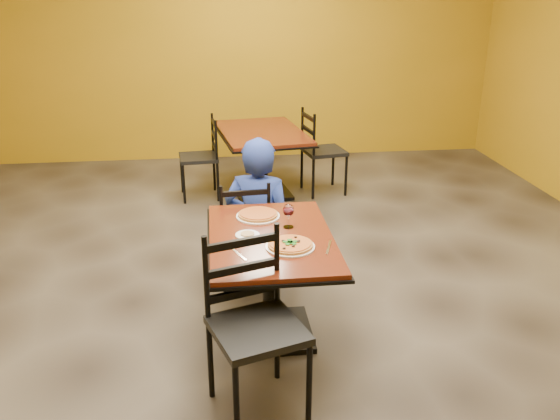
{
  "coord_description": "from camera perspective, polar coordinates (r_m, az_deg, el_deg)",
  "views": [
    {
      "loc": [
        -0.35,
        -3.96,
        2.29
      ],
      "look_at": [
        0.08,
        -0.3,
        0.85
      ],
      "focal_mm": 37.34,
      "sensor_mm": 36.0,
      "label": 1
    }
  ],
  "objects": [
    {
      "name": "knife",
      "position": [
        3.66,
        4.79,
        -3.64
      ],
      "size": [
        0.08,
        0.2,
        0.0
      ],
      "primitive_type": "cube",
      "rotation": [
        0.0,
        0.0,
        -0.31
      ],
      "color": "silver",
      "rests_on": "table_main"
    },
    {
      "name": "table_main",
      "position": [
        3.89,
        -0.88,
        -5.15
      ],
      "size": [
        0.83,
        1.23,
        0.75
      ],
      "color": "#5C1A0E",
      "rests_on": "floor"
    },
    {
      "name": "pizza_far",
      "position": [
        4.11,
        -2.17,
        -0.4
      ],
      "size": [
        0.28,
        0.28,
        0.02
      ],
      "primitive_type": "cylinder",
      "color": "#BA6823",
      "rests_on": "plate_far"
    },
    {
      "name": "side_plate",
      "position": [
        3.81,
        -3.2,
        -2.46
      ],
      "size": [
        0.16,
        0.16,
        0.01
      ],
      "primitive_type": "cylinder",
      "color": "white",
      "rests_on": "table_main"
    },
    {
      "name": "chair_main_near",
      "position": [
        3.25,
        -2.2,
        -11.75
      ],
      "size": [
        0.59,
        0.59,
        1.04
      ],
      "primitive_type": null,
      "rotation": [
        0.0,
        0.0,
        0.31
      ],
      "color": "black",
      "rests_on": "floor"
    },
    {
      "name": "table_second",
      "position": [
        6.61,
        -1.79,
        6.17
      ],
      "size": [
        1.09,
        1.46,
        0.75
      ],
      "rotation": [
        0.0,
        0.0,
        0.14
      ],
      "color": "#5C1A0E",
      "rests_on": "floor"
    },
    {
      "name": "wall_back",
      "position": [
        8.01,
        -4.36,
        15.63
      ],
      "size": [
        7.0,
        0.01,
        3.0
      ],
      "primitive_type": "cube",
      "color": "#A87A12",
      "rests_on": "ground"
    },
    {
      "name": "plate_far",
      "position": [
        4.11,
        -2.17,
        -0.61
      ],
      "size": [
        0.31,
        0.31,
        0.01
      ],
      "primitive_type": "cylinder",
      "color": "white",
      "rests_on": "table_main"
    },
    {
      "name": "chair_second_left",
      "position": [
        6.61,
        -7.99,
        5.07
      ],
      "size": [
        0.45,
        0.45,
        0.92
      ],
      "primitive_type": null,
      "rotation": [
        0.0,
        0.0,
        -1.48
      ],
      "color": "black",
      "rests_on": "floor"
    },
    {
      "name": "fork",
      "position": [
        3.56,
        -4.03,
        -4.36
      ],
      "size": [
        0.09,
        0.18,
        0.0
      ],
      "primitive_type": "cube",
      "rotation": [
        0.0,
        0.0,
        0.41
      ],
      "color": "silver",
      "rests_on": "table_main"
    },
    {
      "name": "floor",
      "position": [
        4.59,
        -1.49,
        -8.6
      ],
      "size": [
        7.0,
        8.0,
        0.01
      ],
      "primitive_type": "cube",
      "color": "black",
      "rests_on": "ground"
    },
    {
      "name": "plate_main",
      "position": [
        3.64,
        1.01,
        -3.61
      ],
      "size": [
        0.31,
        0.31,
        0.01
      ],
      "primitive_type": "cylinder",
      "color": "white",
      "rests_on": "table_main"
    },
    {
      "name": "pizza_main",
      "position": [
        3.64,
        1.01,
        -3.38
      ],
      "size": [
        0.28,
        0.28,
        0.02
      ],
      "primitive_type": "cylinder",
      "color": "#8B330A",
      "rests_on": "plate_main"
    },
    {
      "name": "dip",
      "position": [
        3.81,
        -3.21,
        -2.34
      ],
      "size": [
        0.09,
        0.09,
        0.01
      ],
      "primitive_type": "cylinder",
      "color": "#AA8552",
      "rests_on": "side_plate"
    },
    {
      "name": "diner",
      "position": [
        4.8,
        -2.12,
        0.43
      ],
      "size": [
        0.68,
        0.56,
        1.16
      ],
      "primitive_type": "imported",
      "rotation": [
        0.0,
        0.0,
        2.8
      ],
      "color": "navy",
      "rests_on": "floor"
    },
    {
      "name": "chair_main_far",
      "position": [
        4.69,
        -3.65,
        -1.93
      ],
      "size": [
        0.43,
        0.43,
        0.89
      ],
      "primitive_type": null,
      "rotation": [
        0.0,
        0.0,
        3.22
      ],
      "color": "black",
      "rests_on": "floor"
    },
    {
      "name": "wine_glass",
      "position": [
        3.9,
        0.83,
        -0.48
      ],
      "size": [
        0.08,
        0.08,
        0.18
      ],
      "primitive_type": null,
      "color": "white",
      "rests_on": "table_main"
    },
    {
      "name": "chair_second_right",
      "position": [
        6.72,
        4.34,
        5.73
      ],
      "size": [
        0.51,
        0.51,
        0.97
      ],
      "primitive_type": null,
      "rotation": [
        0.0,
        0.0,
        1.75
      ],
      "color": "black",
      "rests_on": "floor"
    }
  ]
}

